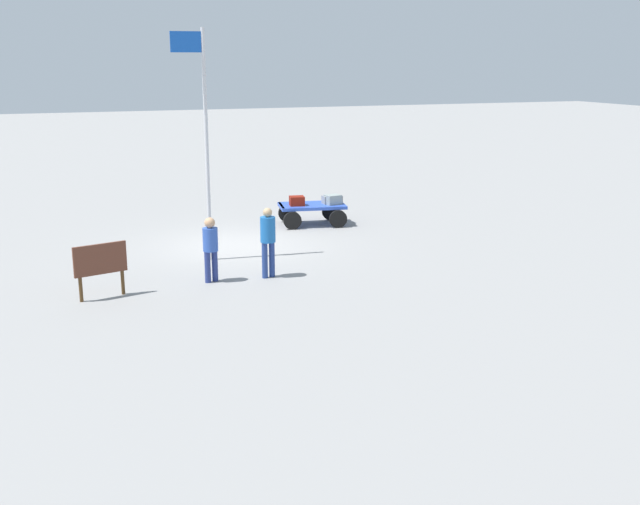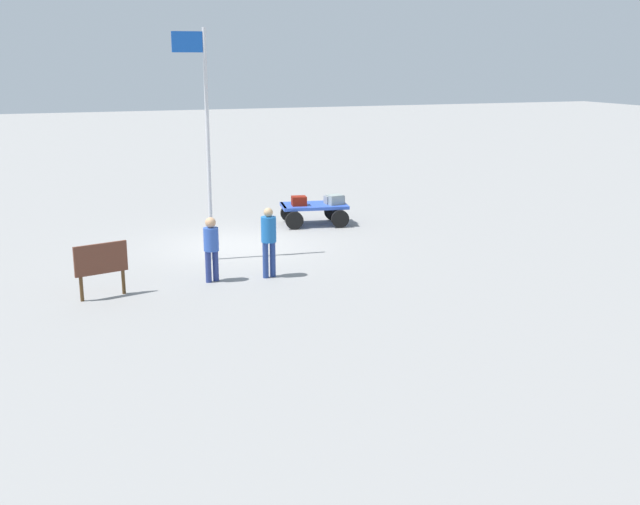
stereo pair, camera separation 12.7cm
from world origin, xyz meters
The scene contains 9 objects.
ground_plane centered at (0.00, 0.00, 0.00)m, with size 120.00×120.00×0.00m, color gray.
luggage_cart centered at (-2.96, -1.85, 0.49)m, with size 2.24×1.67×0.66m.
suitcase_grey centered at (-2.46, -1.81, 0.81)m, with size 0.51×0.47×0.29m.
suitcase_tan centered at (-3.63, -1.75, 0.79)m, with size 0.62×0.36×0.25m.
suitcase_olive centered at (-3.60, -1.61, 0.81)m, with size 0.53×0.46×0.30m.
worker_lead centered at (1.48, 3.41, 0.92)m, with size 0.45×0.45×1.56m.
worker_trailing centered at (0.10, 3.51, 1.02)m, with size 0.45×0.45×1.71m.
flagpole centered at (1.11, 1.36, 3.37)m, with size 0.86×0.10×5.89m.
signboard centered at (4.02, 3.81, 0.81)m, with size 1.16×0.36×1.23m.
Camera 1 is at (5.25, 20.70, 5.13)m, focal length 43.11 mm.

